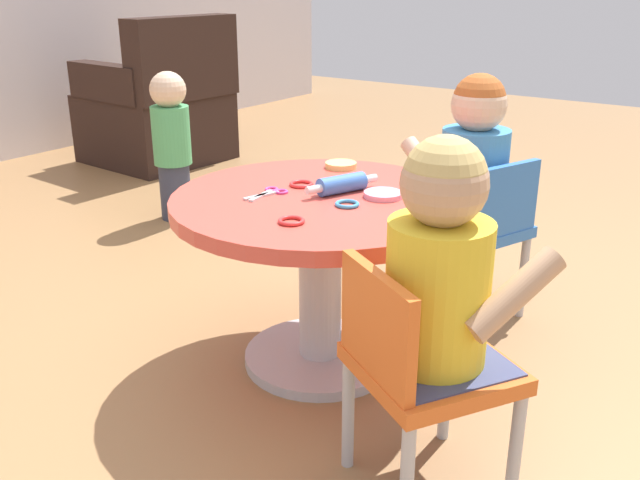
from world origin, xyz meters
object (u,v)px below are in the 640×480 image
(child_chair_left, at_px, (418,368))
(child_chair_right, at_px, (477,228))
(rolling_pin, at_px, (342,184))
(seated_child_right, at_px, (474,157))
(toddler_standing, at_px, (172,142))
(craft_scissors, at_px, (270,193))
(armchair_dark, at_px, (160,110))
(seated_child_left, at_px, (441,264))
(craft_table, at_px, (320,243))

(child_chair_left, bearing_deg, child_chair_right, 16.00)
(rolling_pin, bearing_deg, child_chair_right, -23.22)
(seated_child_right, bearing_deg, toddler_standing, 85.29)
(craft_scissors, bearing_deg, armchair_dark, 54.51)
(seated_child_right, xyz_separation_m, rolling_pin, (-0.49, 0.17, -0.00))
(child_chair_right, xyz_separation_m, seated_child_right, (0.01, 0.04, 0.23))
(child_chair_left, bearing_deg, rolling_pin, 49.37)
(seated_child_left, bearing_deg, toddler_standing, 61.72)
(craft_scissors, bearing_deg, seated_child_left, -110.40)
(seated_child_right, distance_m, rolling_pin, 0.52)
(armchair_dark, relative_size, rolling_pin, 3.83)
(child_chair_right, bearing_deg, armchair_dark, 70.48)
(seated_child_right, bearing_deg, seated_child_left, -160.10)
(toddler_standing, bearing_deg, seated_child_left, -118.28)
(craft_table, bearing_deg, armchair_dark, 57.26)
(seated_child_left, bearing_deg, armchair_dark, 57.70)
(armchair_dark, relative_size, toddler_standing, 1.26)
(child_chair_left, bearing_deg, toddler_standing, 60.60)
(child_chair_left, bearing_deg, seated_child_left, -30.89)
(craft_table, relative_size, rolling_pin, 3.65)
(child_chair_right, bearing_deg, toddler_standing, 84.89)
(seated_child_left, height_order, child_chair_right, seated_child_left)
(toddler_standing, height_order, rolling_pin, toddler_standing)
(child_chair_right, bearing_deg, rolling_pin, 156.78)
(craft_table, bearing_deg, child_chair_right, -23.72)
(child_chair_right, relative_size, rolling_pin, 2.42)
(craft_table, distance_m, child_chair_right, 0.59)
(child_chair_left, relative_size, toddler_standing, 0.80)
(armchair_dark, distance_m, rolling_pin, 2.56)
(armchair_dark, bearing_deg, toddler_standing, -129.74)
(armchair_dark, xyz_separation_m, craft_scissors, (-1.44, -2.02, 0.20))
(child_chair_left, xyz_separation_m, seated_child_left, (0.03, -0.02, 0.23))
(seated_child_left, height_order, craft_scissors, seated_child_left)
(seated_child_right, bearing_deg, child_chair_left, -162.01)
(seated_child_left, relative_size, rolling_pin, 2.30)
(rolling_pin, bearing_deg, child_chair_left, -130.63)
(craft_scissors, bearing_deg, toddler_standing, 57.92)
(craft_table, xyz_separation_m, armchair_dark, (1.38, 2.15, -0.06))
(seated_child_left, bearing_deg, child_chair_right, 17.91)
(craft_table, bearing_deg, seated_child_left, -120.38)
(craft_table, height_order, child_chair_left, child_chair_left)
(child_chair_right, distance_m, craft_scissors, 0.73)
(seated_child_left, xyz_separation_m, seated_child_right, (0.85, 0.31, 0.00))
(seated_child_right, xyz_separation_m, armchair_dark, (0.83, 2.34, -0.22))
(craft_table, xyz_separation_m, seated_child_right, (0.55, -0.20, 0.16))
(child_chair_right, height_order, rolling_pin, rolling_pin)
(seated_child_left, bearing_deg, craft_scissors, 69.60)
(toddler_standing, bearing_deg, craft_scissors, -122.08)
(seated_child_right, xyz_separation_m, toddler_standing, (0.12, 1.49, -0.17))
(seated_child_right, relative_size, rolling_pin, 2.30)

